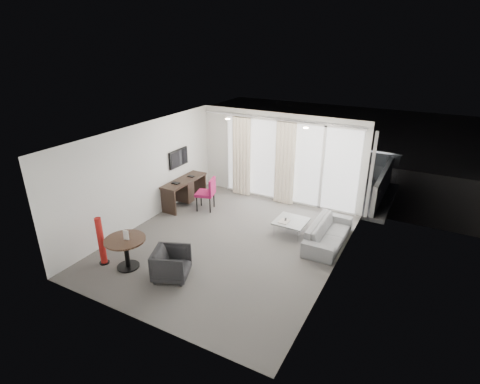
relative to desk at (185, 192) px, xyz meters
The scene contains 28 objects.
floor 2.63m from the desk, 31.18° to the right, with size 5.00×6.00×0.00m, color #575350.
ceiling 3.42m from the desk, 31.18° to the right, with size 5.00×6.00×0.00m, color white.
wall_left 1.66m from the desk, 101.39° to the right, with size 0.00×6.00×2.60m, color silver.
wall_right 5.00m from the desk, 15.92° to the right, with size 0.00×6.00×2.60m, color silver.
wall_front 4.97m from the desk, 62.87° to the right, with size 5.00×0.00×2.60m, color silver.
window_panel 3.12m from the desk, 32.92° to the left, with size 4.00×0.02×2.38m, color white, non-canonical shape.
window_frame 3.11m from the desk, 32.68° to the left, with size 4.10×0.06×2.44m, color white, non-canonical shape.
curtain_left 2.00m from the desk, 53.77° to the left, with size 0.60×0.20×2.38m, color #F6E5C8, non-canonical shape.
curtain_right 3.00m from the desk, 30.70° to the left, with size 0.60×0.20×2.38m, color #F6E5C8, non-canonical shape.
curtain_track 3.38m from the desk, 33.44° to the left, with size 4.80×0.04×0.04m, color #B2B2B7, non-canonical shape.
downlight_a 2.59m from the desk, 10.73° to the left, with size 0.12×0.12×0.02m, color #FFE0B2.
downlight_b 4.09m from the desk, ahead, with size 0.12×0.12×0.02m, color #FFE0B2.
desk is the anchor object (origin of this frame).
tv 1.00m from the desk, 155.83° to the left, with size 0.05×0.80×0.50m, color black, non-canonical shape.
desk_chair 0.73m from the desk, ahead, with size 0.51×0.48×0.94m, color #951547, non-canonical shape.
round_table 3.33m from the desk, 75.24° to the right, with size 0.85×0.85×0.68m, color #3B261A, non-canonical shape.
menu_card 3.36m from the desk, 74.39° to the right, with size 0.12×0.02×0.21m, color white, non-canonical shape.
red_lamp 3.37m from the desk, 85.22° to the right, with size 0.22×0.22×1.09m, color #AC1A16.
tub_armchair 3.61m from the desk, 58.10° to the right, with size 0.69×0.71×0.64m, color #242426.
coffee_table 3.37m from the desk, ahead, with size 0.77×0.77×0.34m, color gray, non-canonical shape.
remote 3.23m from the desk, ahead, with size 0.04×0.14×0.02m, color black, non-canonical shape.
magazine 3.24m from the desk, ahead, with size 0.24×0.30×0.02m, color gray, non-canonical shape.
sofa 4.32m from the desk, ahead, with size 1.86×0.73×0.54m, color gray.
terrace_slab 4.06m from the desk, 51.26° to the left, with size 5.60×3.00×0.12m, color #4D4D50.
rattan_chair_a 4.01m from the desk, 43.60° to the left, with size 0.58×0.58×0.86m, color #4E2F1E, non-canonical shape.
rattan_chair_b 5.34m from the desk, 44.99° to the left, with size 0.61×0.61×0.89m, color #4E2F1E, non-canonical shape.
rattan_table 3.99m from the desk, 33.99° to the left, with size 0.47×0.47×0.47m, color #4E2F1E, non-canonical shape.
balustrade 5.25m from the desk, 61.21° to the left, with size 5.50×0.06×1.05m, color #B2B2B7, non-canonical shape.
Camera 1 is at (3.94, -6.68, 4.58)m, focal length 28.00 mm.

